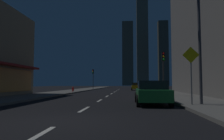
# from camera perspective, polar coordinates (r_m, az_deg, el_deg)

# --- Properties ---
(ground_plane) EXTENTS (78.00, 136.00, 0.10)m
(ground_plane) POSITION_cam_1_polar(r_m,az_deg,el_deg) (38.85, 1.56, -5.80)
(ground_plane) COLOR black
(sidewalk_right) EXTENTS (4.00, 76.00, 0.15)m
(sidewalk_right) POSITION_cam_1_polar(r_m,az_deg,el_deg) (39.08, 11.91, -5.52)
(sidewalk_right) COLOR #605E59
(sidewalk_right) RESTS_ON ground
(sidewalk_left) EXTENTS (4.00, 76.00, 0.15)m
(sidewalk_left) POSITION_cam_1_polar(r_m,az_deg,el_deg) (39.86, -8.58, -5.53)
(sidewalk_left) COLOR #605E59
(sidewalk_left) RESTS_ON ground
(lane_marking_center) EXTENTS (0.16, 43.80, 0.01)m
(lane_marking_center) POSITION_cam_1_polar(r_m,az_deg,el_deg) (25.69, -0.13, -6.68)
(lane_marking_center) COLOR silver
(lane_marking_center) RESTS_ON ground
(skyscraper_distant_tall) EXTENTS (7.13, 7.20, 42.01)m
(skyscraper_distant_tall) POSITION_cam_1_polar(r_m,az_deg,el_deg) (134.54, 4.45, 4.60)
(skyscraper_distant_tall) COLOR brown
(skyscraper_distant_tall) RESTS_ON ground
(skyscraper_distant_mid) EXTENTS (8.81, 5.97, 77.48)m
(skyscraper_distant_mid) POSITION_cam_1_polar(r_m,az_deg,el_deg) (162.54, 8.52, 9.53)
(skyscraper_distant_mid) COLOR #635E4A
(skyscraper_distant_mid) RESTS_ON ground
(skyscraper_distant_short) EXTENTS (6.52, 5.43, 43.50)m
(skyscraper_distant_short) POSITION_cam_1_polar(r_m,az_deg,el_deg) (140.92, 14.20, 4.63)
(skyscraper_distant_short) COLOR #494637
(skyscraper_distant_short) RESTS_ON ground
(car_parked_near) EXTENTS (1.98, 4.24, 1.45)m
(car_parked_near) POSITION_cam_1_polar(r_m,az_deg,el_deg) (12.69, 11.14, -6.20)
(car_parked_near) COLOR #1E722D
(car_parked_near) RESTS_ON ground
(car_parked_far) EXTENTS (1.98, 4.24, 1.45)m
(car_parked_far) POSITION_cam_1_polar(r_m,az_deg,el_deg) (39.30, 6.87, -4.60)
(car_parked_far) COLOR gold
(car_parked_far) RESTS_ON ground
(fire_hydrant_far_left) EXTENTS (0.42, 0.30, 0.65)m
(fire_hydrant_far_left) POSITION_cam_1_polar(r_m,az_deg,el_deg) (29.92, -10.96, -5.35)
(fire_hydrant_far_left) COLOR red
(fire_hydrant_far_left) RESTS_ON sidewalk_left
(traffic_light_near_right) EXTENTS (0.32, 0.48, 4.20)m
(traffic_light_near_right) POSITION_cam_1_polar(r_m,az_deg,el_deg) (20.00, 14.26, 1.77)
(traffic_light_near_right) COLOR #2D2D2D
(traffic_light_near_right) RESTS_ON sidewalk_right
(traffic_light_far_left) EXTENTS (0.32, 0.48, 4.20)m
(traffic_light_far_left) POSITION_cam_1_polar(r_m,az_deg,el_deg) (43.68, -5.35, -1.31)
(traffic_light_far_left) COLOR #2D2D2D
(traffic_light_far_left) RESTS_ON sidewalk_left
(street_lamp_right) EXTENTS (1.96, 0.56, 6.58)m
(street_lamp_right) POSITION_cam_1_polar(r_m,az_deg,el_deg) (12.65, 19.65, 13.80)
(street_lamp_right) COLOR #38383D
(street_lamp_right) RESTS_ON sidewalk_right
(pedestrian_crossing_sign) EXTENTS (0.91, 0.08, 3.15)m
(pedestrian_crossing_sign) POSITION_cam_1_polar(r_m,az_deg,el_deg) (11.87, 21.37, -0.02)
(pedestrian_crossing_sign) COLOR slate
(pedestrian_crossing_sign) RESTS_ON sidewalk_right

